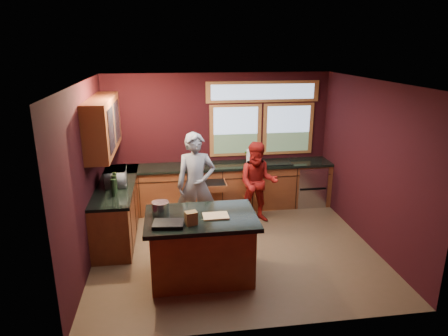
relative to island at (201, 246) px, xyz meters
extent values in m
plane|color=brown|center=(0.61, 0.77, -0.48)|extent=(4.50, 4.50, 0.00)
cube|color=black|center=(0.61, 2.77, 0.87)|extent=(4.50, 0.02, 2.70)
cube|color=black|center=(0.61, -1.23, 0.87)|extent=(4.50, 0.02, 2.70)
cube|color=black|center=(-1.64, 0.77, 0.87)|extent=(0.02, 4.00, 2.70)
cube|color=black|center=(2.86, 0.77, 0.87)|extent=(0.02, 4.00, 2.70)
cube|color=silver|center=(0.61, 0.77, 2.22)|extent=(4.50, 4.00, 0.02)
cube|color=#7A8DA9|center=(0.96, 2.75, 1.07)|extent=(1.06, 0.02, 1.06)
cube|color=#7A8DA9|center=(2.06, 2.75, 1.07)|extent=(1.06, 0.02, 1.06)
cube|color=#95592B|center=(1.51, 2.75, 1.84)|extent=(2.30, 0.02, 0.42)
cube|color=#5D2A16|center=(-1.46, 1.62, 1.47)|extent=(0.36, 1.80, 0.90)
cube|color=#5D2A16|center=(0.61, 2.47, -0.04)|extent=(4.50, 0.60, 0.88)
cube|color=black|center=(0.61, 2.46, 0.43)|extent=(4.50, 0.64, 0.05)
cube|color=#B7B7BC|center=(2.46, 2.45, -0.05)|extent=(0.60, 0.58, 0.85)
cube|color=black|center=(1.71, 2.43, 0.43)|extent=(0.66, 0.46, 0.05)
cube|color=#5D2A16|center=(-1.34, 1.62, -0.04)|extent=(0.60, 2.30, 0.88)
cube|color=black|center=(-1.33, 1.62, 0.43)|extent=(0.64, 2.30, 0.05)
cube|color=#5D2A16|center=(0.00, 0.00, -0.04)|extent=(1.40, 0.90, 0.88)
cube|color=black|center=(0.00, 0.00, 0.44)|extent=(1.55, 1.05, 0.06)
imported|color=slate|center=(0.03, 1.35, 0.44)|extent=(0.67, 0.44, 1.83)
imported|color=maroon|center=(1.21, 1.74, 0.29)|extent=(0.85, 0.72, 1.54)
imported|color=#999999|center=(-1.31, 1.54, 0.60)|extent=(0.39, 0.55, 0.29)
imported|color=#999999|center=(1.24, 2.52, 0.61)|extent=(0.29, 0.25, 0.32)
cylinder|color=silver|center=(1.19, 2.47, 0.59)|extent=(0.12, 0.12, 0.28)
cube|color=tan|center=(0.20, -0.05, 0.48)|extent=(0.35, 0.26, 0.02)
cylinder|color=#B5B5BA|center=(-0.55, 0.15, 0.56)|extent=(0.24, 0.24, 0.18)
cube|color=brown|center=(-0.15, -0.25, 0.56)|extent=(0.18, 0.15, 0.18)
cube|color=black|center=(-0.45, -0.25, 0.49)|extent=(0.43, 0.32, 0.05)
camera|label=1|loc=(-0.40, -5.08, 2.75)|focal=32.00mm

